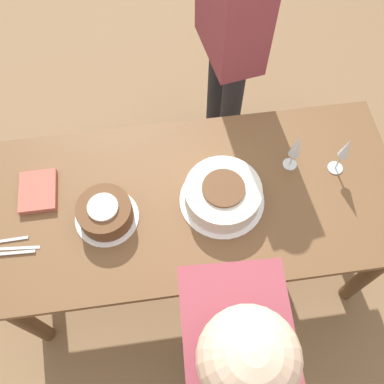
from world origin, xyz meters
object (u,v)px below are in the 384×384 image
at_px(cake_front_chocolate, 105,213).
at_px(person_cutting, 226,381).
at_px(wine_glass_near, 296,147).
at_px(wine_glass_far, 345,150).
at_px(cake_center_white, 223,195).
at_px(person_watching, 232,17).

xyz_separation_m(cake_front_chocolate, person_cutting, (0.35, -0.67, 0.19)).
bearing_deg(wine_glass_near, wine_glass_far, -13.14).
bearing_deg(cake_front_chocolate, person_cutting, -62.42).
height_order(cake_center_white, person_cutting, person_cutting).
height_order(cake_front_chocolate, wine_glass_near, wine_glass_near).
bearing_deg(person_cutting, person_watching, -8.18).
relative_size(wine_glass_near, wine_glass_far, 0.98).
bearing_deg(wine_glass_far, person_cutting, -128.98).
distance_m(cake_front_chocolate, person_cutting, 0.78).
height_order(cake_center_white, person_watching, person_watching).
bearing_deg(person_watching, wine_glass_far, 16.94).
height_order(person_cutting, person_watching, person_watching).
bearing_deg(cake_center_white, cake_front_chocolate, -178.11).
bearing_deg(wine_glass_far, person_watching, 116.28).
height_order(cake_center_white, cake_front_chocolate, cake_center_white).
relative_size(cake_center_white, wine_glass_far, 1.65).
bearing_deg(person_watching, wine_glass_near, 4.05).
bearing_deg(person_cutting, wine_glass_near, -25.45).
bearing_deg(person_cutting, cake_center_white, -7.18).
distance_m(cake_front_chocolate, wine_glass_far, 0.98).
height_order(wine_glass_near, person_watching, person_watching).
xyz_separation_m(wine_glass_far, person_watching, (-0.34, 0.69, 0.10)).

